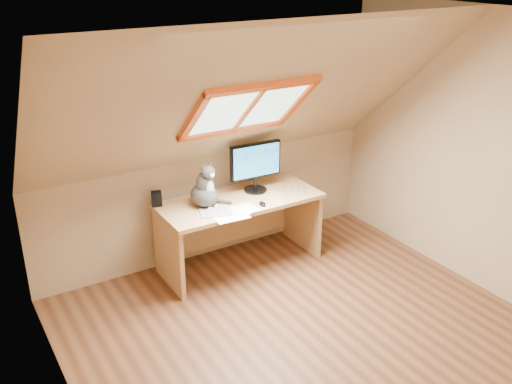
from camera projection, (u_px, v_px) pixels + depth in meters
ground at (318, 345)px, 4.36m from camera, size 3.50×3.50×0.00m
room_shell at (336, 174)px, 3.73m from camera, size 3.52×3.52×2.41m
desk at (236, 217)px, 5.36m from camera, size 1.51×0.66×0.69m
monitor at (256, 164)px, 5.29m from camera, size 0.51×0.22×0.47m
cat at (205, 190)px, 5.02m from camera, size 0.29×0.33×0.43m
desk_speaker at (157, 199)px, 5.06m from camera, size 0.11×0.11×0.13m
graphics_tablet at (216, 212)px, 4.94m from camera, size 0.32×0.27×0.01m
mouse at (262, 204)px, 5.09m from camera, size 0.07×0.10×0.03m
papers at (235, 213)px, 4.93m from camera, size 0.35×0.30×0.01m
cables at (287, 192)px, 5.35m from camera, size 0.51×0.26×0.01m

